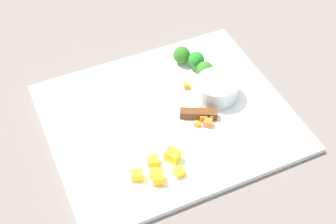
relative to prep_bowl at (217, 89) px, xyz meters
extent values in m
plane|color=#6B615B|center=(0.11, 0.01, -0.03)|extent=(4.00, 4.00, 0.00)
cube|color=white|center=(0.11, 0.01, -0.03)|extent=(0.46, 0.38, 0.01)
cylinder|color=#B6C0C5|center=(0.00, 0.00, 0.00)|extent=(0.08, 0.08, 0.04)
cube|color=silver|center=(0.24, -0.06, -0.02)|extent=(0.16, 0.10, 0.00)
cube|color=#583117|center=(0.06, 0.04, -0.01)|extent=(0.07, 0.05, 0.02)
cube|color=orange|center=(0.04, 0.05, -0.01)|extent=(0.02, 0.02, 0.01)
cube|color=orange|center=(0.04, -0.04, -0.01)|extent=(0.01, 0.01, 0.01)
cube|color=orange|center=(0.05, 0.04, -0.01)|extent=(0.02, 0.02, 0.01)
cube|color=orange|center=(0.07, 0.06, -0.02)|extent=(0.01, 0.01, 0.01)
cube|color=orange|center=(0.05, 0.03, -0.01)|extent=(0.01, 0.01, 0.01)
cube|color=orange|center=(0.05, 0.06, -0.01)|extent=(0.02, 0.02, 0.01)
cube|color=yellow|center=(0.15, 0.14, -0.01)|extent=(0.02, 0.02, 0.01)
cube|color=yellow|center=(0.22, 0.12, -0.01)|extent=(0.02, 0.02, 0.02)
cube|color=yellow|center=(0.18, 0.10, -0.01)|extent=(0.02, 0.02, 0.02)
cube|color=yellow|center=(0.15, 0.11, -0.01)|extent=(0.03, 0.03, 0.02)
cube|color=yellow|center=(0.19, 0.13, -0.01)|extent=(0.02, 0.02, 0.01)
cube|color=yellow|center=(0.19, 0.14, -0.01)|extent=(0.02, 0.03, 0.02)
cylinder|color=#96B564|center=(0.00, -0.06, -0.01)|extent=(0.01, 0.01, 0.01)
sphere|color=#306F24|center=(0.00, -0.06, 0.00)|extent=(0.04, 0.04, 0.04)
cylinder|color=#93BB5B|center=(0.00, -0.09, -0.01)|extent=(0.01, 0.01, 0.01)
sphere|color=#217722|center=(0.00, -0.09, 0.00)|extent=(0.03, 0.03, 0.03)
cylinder|color=#90AD5B|center=(0.02, -0.12, -0.01)|extent=(0.01, 0.01, 0.01)
sphere|color=#2B661D|center=(0.02, -0.12, 0.00)|extent=(0.04, 0.04, 0.04)
camera|label=1|loc=(0.36, 0.57, 0.67)|focal=50.94mm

